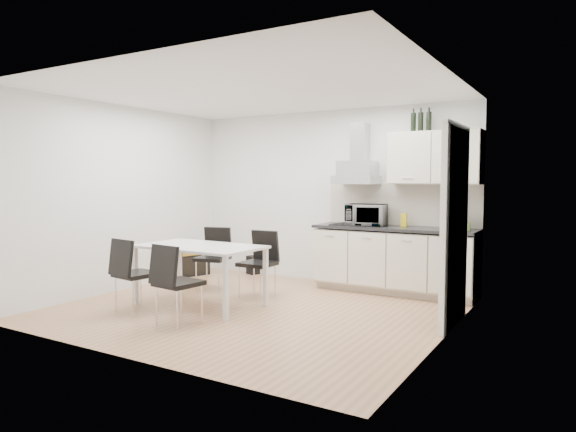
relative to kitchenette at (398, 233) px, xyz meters
name	(u,v)px	position (x,y,z in m)	size (l,w,h in m)	color
ground	(255,309)	(-1.19, -1.73, -0.83)	(4.50, 4.50, 0.00)	tan
wall_back	(329,197)	(-1.19, 0.27, 0.47)	(4.50, 0.10, 2.60)	white
wall_front	(123,210)	(-1.19, -3.73, 0.47)	(4.50, 0.10, 2.60)	white
wall_left	(123,198)	(-3.44, -1.73, 0.47)	(0.10, 4.00, 2.60)	white
wall_right	(447,207)	(1.06, -1.73, 0.47)	(0.10, 4.00, 2.60)	white
ceiling	(254,91)	(-1.19, -1.73, 1.77)	(4.50, 4.50, 0.00)	white
doorway	(455,227)	(1.02, -1.18, 0.22)	(0.08, 1.04, 2.10)	white
kitchenette	(398,233)	(0.00, 0.00, 0.00)	(2.22, 0.64, 2.52)	beige
dining_table	(200,251)	(-1.89, -1.93, -0.15)	(1.56, 0.92, 0.75)	white
chair_far_left	(212,259)	(-2.32, -1.15, -0.39)	(0.44, 0.50, 0.88)	black
chair_far_right	(257,265)	(-1.51, -1.21, -0.39)	(0.44, 0.50, 0.88)	black
chair_near_left	(136,275)	(-2.31, -2.57, -0.39)	(0.44, 0.50, 0.88)	black
chair_near_right	(179,284)	(-1.52, -2.70, -0.39)	(0.44, 0.50, 0.88)	black
guitar_amp	(192,262)	(-3.31, -0.44, -0.61)	(0.40, 0.58, 0.44)	black
floor_speaker	(253,265)	(-2.53, 0.17, -0.68)	(0.18, 0.16, 0.30)	black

